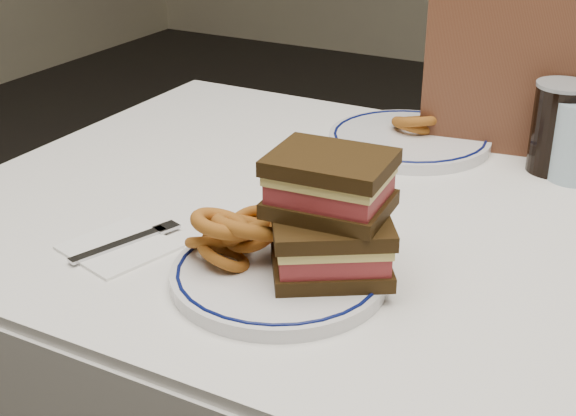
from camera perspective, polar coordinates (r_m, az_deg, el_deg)
The scene contains 10 objects.
dining_table at distance 1.15m, azimuth 7.60°, elevation -5.61°, with size 1.27×0.87×0.75m.
chair_far at distance 1.57m, azimuth 18.13°, elevation -1.81°, with size 0.53×0.53×1.01m.
main_plate at distance 0.94m, azimuth -0.65°, elevation -4.73°, with size 0.25×0.25×0.02m.
reuben_sandwich at distance 0.91m, azimuth 3.06°, elevation -0.49°, with size 0.17×0.16×0.14m.
onion_rings_main at distance 0.95m, azimuth -3.81°, elevation -1.77°, with size 0.13×0.11×0.09m.
ketchup_ramekin at distance 1.03m, azimuth -0.56°, elevation -0.43°, with size 0.05×0.05×0.03m.
beer_mug at distance 1.29m, azimuth 18.83°, elevation 5.45°, with size 0.13×0.08×0.14m.
far_plate at distance 1.36m, azimuth 8.62°, elevation 4.88°, with size 0.27×0.27×0.02m.
onion_rings_far at distance 1.38m, azimuth 8.99°, elevation 5.97°, with size 0.09×0.08×0.06m.
napkin_fork at distance 1.04m, azimuth -11.80°, elevation -2.66°, with size 0.14×0.16×0.01m.
Camera 1 is at (0.33, -0.93, 1.23)m, focal length 50.00 mm.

